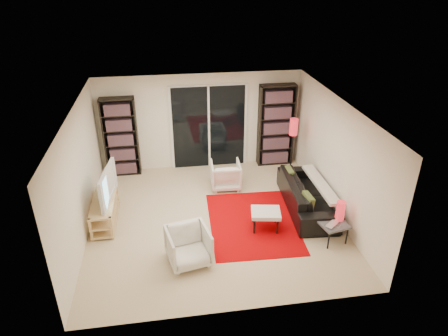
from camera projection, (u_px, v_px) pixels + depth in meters
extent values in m
plane|color=beige|center=(214.00, 218.00, 8.26)|extent=(5.00, 5.00, 0.00)
cube|color=white|center=(201.00, 122.00, 9.91)|extent=(5.00, 0.02, 2.40)
cube|color=white|center=(237.00, 248.00, 5.52)|extent=(5.00, 0.02, 2.40)
cube|color=white|center=(80.00, 176.00, 7.37)|extent=(0.02, 5.00, 2.40)
cube|color=white|center=(336.00, 158.00, 8.05)|extent=(0.02, 5.00, 2.40)
cube|color=white|center=(213.00, 107.00, 7.16)|extent=(5.00, 5.00, 0.02)
cube|color=white|center=(209.00, 127.00, 9.98)|extent=(1.92, 0.06, 2.16)
cube|color=black|center=(209.00, 128.00, 9.95)|extent=(1.80, 0.02, 2.10)
cube|color=white|center=(209.00, 128.00, 9.94)|extent=(0.05, 0.02, 2.10)
cube|color=black|center=(121.00, 137.00, 9.61)|extent=(0.80, 0.30, 1.95)
cube|color=brown|center=(121.00, 137.00, 9.59)|extent=(0.70, 0.22, 1.85)
cube|color=black|center=(276.00, 125.00, 10.10)|extent=(0.90, 0.30, 2.10)
cube|color=brown|center=(276.00, 126.00, 10.08)|extent=(0.80, 0.22, 2.00)
cube|color=#E9C285|center=(103.00, 201.00, 7.97)|extent=(0.44, 1.37, 0.04)
cube|color=#E9C285|center=(105.00, 210.00, 8.07)|extent=(0.44, 1.37, 0.03)
cube|color=#E9C285|center=(106.00, 218.00, 8.16)|extent=(0.44, 1.37, 0.04)
cube|color=#E9C285|center=(91.00, 230.00, 7.48)|extent=(0.05, 0.05, 0.50)
cube|color=#E9C285|center=(99.00, 195.00, 8.61)|extent=(0.05, 0.05, 0.50)
cube|color=#E9C285|center=(112.00, 228.00, 7.53)|extent=(0.05, 0.05, 0.50)
cube|color=#E9C285|center=(117.00, 194.00, 8.66)|extent=(0.05, 0.05, 0.50)
imported|color=black|center=(102.00, 185.00, 7.81)|extent=(0.29, 1.17, 0.67)
cube|color=#AC0003|center=(252.00, 222.00, 8.13)|extent=(1.81, 2.39, 0.01)
imported|color=black|center=(307.00, 195.00, 8.49)|extent=(1.01, 2.24, 0.64)
imported|color=silver|center=(226.00, 175.00, 9.29)|extent=(0.71, 0.72, 0.63)
imported|color=silver|center=(189.00, 246.00, 6.93)|extent=(0.84, 0.85, 0.66)
cube|color=silver|center=(266.00, 213.00, 7.80)|extent=(0.63, 0.55, 0.08)
cylinder|color=black|center=(254.00, 227.00, 7.73)|extent=(0.04, 0.04, 0.32)
cylinder|color=black|center=(253.00, 216.00, 8.05)|extent=(0.04, 0.04, 0.32)
cylinder|color=black|center=(278.00, 227.00, 7.72)|extent=(0.04, 0.04, 0.32)
cylinder|color=black|center=(276.00, 216.00, 8.05)|extent=(0.04, 0.04, 0.32)
cube|color=#49494F|center=(333.00, 223.00, 7.44)|extent=(0.59, 0.59, 0.04)
cylinder|color=black|center=(329.00, 240.00, 7.30)|extent=(0.03, 0.03, 0.38)
cylinder|color=black|center=(317.00, 228.00, 7.63)|extent=(0.03, 0.03, 0.38)
cylinder|color=black|center=(347.00, 235.00, 7.43)|extent=(0.03, 0.03, 0.38)
cylinder|color=black|center=(334.00, 224.00, 7.76)|extent=(0.03, 0.03, 0.38)
imported|color=silver|center=(335.00, 225.00, 7.34)|extent=(0.39, 0.38, 0.03)
cylinder|color=red|center=(340.00, 211.00, 7.44)|extent=(0.17, 0.17, 0.38)
cylinder|color=black|center=(290.00, 174.00, 9.97)|extent=(0.22, 0.22, 0.03)
cylinder|color=black|center=(291.00, 154.00, 9.72)|extent=(0.03, 0.03, 1.11)
cylinder|color=red|center=(294.00, 127.00, 9.39)|extent=(0.20, 0.20, 0.40)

